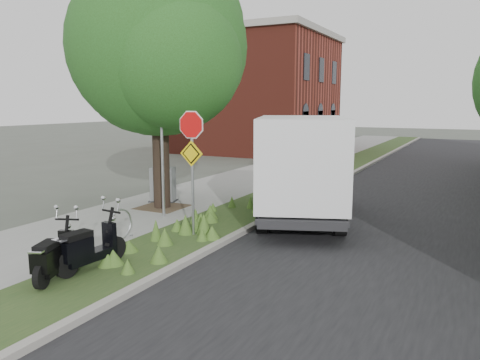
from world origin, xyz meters
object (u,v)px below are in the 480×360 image
at_px(scooter_far, 84,252).
at_px(scooter_near, 52,261).
at_px(utility_cabinet, 163,185).
at_px(sign_assembly, 192,147).
at_px(box_truck, 301,163).

bearing_deg(scooter_far, scooter_near, -104.25).
bearing_deg(scooter_near, utility_cabinet, 110.16).
height_order(scooter_near, utility_cabinet, utility_cabinet).
height_order(scooter_far, utility_cabinet, utility_cabinet).
height_order(sign_assembly, utility_cabinet, sign_assembly).
distance_m(sign_assembly, box_truck, 3.58).
height_order(sign_assembly, box_truck, sign_assembly).
bearing_deg(scooter_far, box_truck, 70.82).
height_order(scooter_near, box_truck, box_truck).
relative_size(sign_assembly, utility_cabinet, 2.78).
bearing_deg(sign_assembly, scooter_near, -99.32).
distance_m(scooter_near, scooter_far, 0.65).
height_order(sign_assembly, scooter_near, sign_assembly).
bearing_deg(box_truck, scooter_near, -108.74).
relative_size(scooter_near, scooter_far, 0.89).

